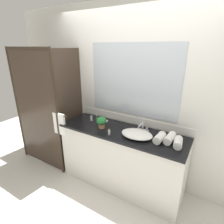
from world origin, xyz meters
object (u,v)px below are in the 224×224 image
Objects in this scene: rolled_towel_far_edge at (160,138)px; rolled_towel_middle at (170,138)px; amenity_bottle_body_wash at (109,132)px; faucet at (142,128)px; amenity_bottle_conditioner at (96,117)px; soap_dish at (105,120)px; rolled_towel_near_edge at (178,143)px; sink_basin at (137,134)px; amenity_bottle_lotion at (91,118)px; potted_plant at (101,122)px.

rolled_towel_middle is at bearing 27.50° from rolled_towel_far_edge.
faucet is at bearing 44.39° from amenity_bottle_body_wash.
rolled_towel_far_edge is at bearing -9.46° from amenity_bottle_conditioner.
rolled_towel_far_edge reaches higher than amenity_bottle_conditioner.
amenity_bottle_conditioner reaches higher than soap_dish.
rolled_towel_near_edge is 0.86× the size of rolled_towel_middle.
amenity_bottle_conditioner reaches higher than sink_basin.
amenity_bottle_lotion is (-0.83, 0.12, 0.01)m from sink_basin.
amenity_bottle_lotion reaches higher than amenity_bottle_conditioner.
sink_basin is at bearing 2.22° from potted_plant.
amenity_bottle_body_wash is 0.33× the size of rolled_towel_middle.
sink_basin is 0.36m from amenity_bottle_body_wash.
amenity_bottle_conditioner is 1.20m from rolled_towel_middle.
potted_plant is at bearing -173.62° from rolled_towel_middle.
rolled_towel_near_edge is at bearing 0.12° from rolled_towel_far_edge.
amenity_bottle_lotion is (-0.03, -0.09, 0.01)m from amenity_bottle_conditioner.
potted_plant reaches higher than rolled_towel_middle.
rolled_towel_middle reaches higher than sink_basin.
potted_plant is at bearing -26.22° from amenity_bottle_lotion.
sink_basin is 0.54m from potted_plant.
rolled_towel_far_edge is at bearing -152.50° from rolled_towel_middle.
faucet is 0.80m from amenity_bottle_conditioner.
amenity_bottle_lotion is at bearing 171.65° from sink_basin.
soap_dish is at bearing 178.30° from faucet.
rolled_towel_middle is (-0.11, 0.06, -0.00)m from rolled_towel_near_edge.
sink_basin is 0.51m from rolled_towel_near_edge.
rolled_towel_near_edge is (1.34, -0.09, 0.00)m from amenity_bottle_lotion.
sink_basin is 1.77× the size of rolled_towel_middle.
amenity_bottle_conditioner is 1.10m from rolled_towel_far_edge.
faucet reaches higher than amenity_bottle_conditioner.
faucet is 0.41m from rolled_towel_middle.
sink_basin is 0.29m from rolled_towel_far_edge.
amenity_bottle_conditioner reaches higher than amenity_bottle_body_wash.
rolled_towel_far_edge is (0.29, 0.03, 0.02)m from sink_basin.
faucet reaches higher than rolled_towel_far_edge.
amenity_bottle_lotion is 0.43× the size of rolled_towel_middle.
amenity_bottle_conditioner is at bearing 170.54° from rolled_towel_far_edge.
sink_basin is at bearing -90.00° from faucet.
potted_plant is 0.26m from soap_dish.
potted_plant reaches higher than amenity_bottle_lotion.
amenity_bottle_body_wash is at bearing -48.77° from soap_dish.
rolled_towel_near_edge reaches higher than sink_basin.
faucet reaches higher than soap_dish.
rolled_towel_near_edge is 0.22m from rolled_towel_far_edge.
amenity_bottle_lotion is 1.34m from rolled_towel_near_edge.
faucet is 0.81× the size of rolled_towel_far_edge.
soap_dish is at bearing 173.41° from rolled_towel_middle.
potted_plant is at bearing 149.61° from amenity_bottle_body_wash.
rolled_towel_far_edge is (0.29, -0.16, 0.00)m from faucet.
rolled_towel_far_edge reaches higher than amenity_bottle_body_wash.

